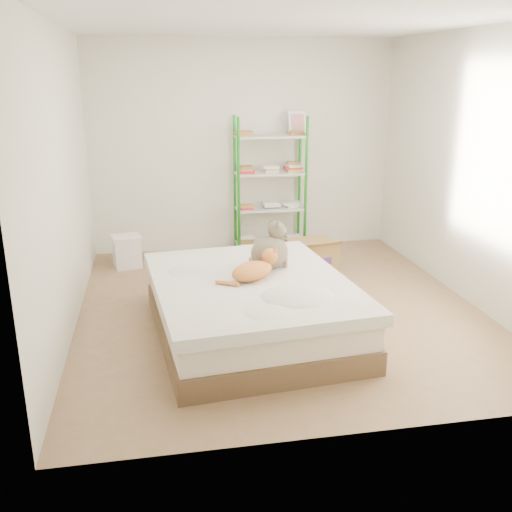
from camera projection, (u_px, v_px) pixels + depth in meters
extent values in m
cube|color=#9F735C|center=(278.00, 307.00, 5.57)|extent=(3.80, 4.20, 0.01)
cube|color=white|center=(282.00, 21.00, 4.78)|extent=(3.80, 4.20, 0.01)
cube|color=silver|center=(243.00, 147.00, 7.14)|extent=(3.80, 0.01, 2.60)
cube|color=silver|center=(362.00, 236.00, 3.21)|extent=(3.80, 0.01, 2.60)
cube|color=silver|center=(62.00, 182.00, 4.85)|extent=(0.01, 4.20, 2.60)
cube|color=silver|center=(472.00, 169.00, 5.50)|extent=(0.01, 4.20, 2.60)
cube|color=brown|center=(251.00, 324.00, 4.96)|extent=(1.75, 2.10, 0.20)
cube|color=#F0E1C7|center=(251.00, 302.00, 4.89)|extent=(1.70, 2.04, 0.22)
cube|color=silver|center=(251.00, 285.00, 4.85)|extent=(1.79, 2.15, 0.10)
cylinder|color=#1F8A1F|center=(239.00, 189.00, 6.90)|extent=(0.04, 0.04, 1.70)
cylinder|color=#1F8A1F|center=(235.00, 184.00, 7.20)|extent=(0.04, 0.04, 1.70)
cylinder|color=#1F8A1F|center=(306.00, 186.00, 7.05)|extent=(0.04, 0.04, 1.70)
cylinder|color=#1F8A1F|center=(299.00, 182.00, 7.35)|extent=(0.04, 0.04, 1.70)
cube|color=silver|center=(270.00, 243.00, 7.35)|extent=(0.86, 0.34, 0.02)
cube|color=silver|center=(270.00, 209.00, 7.22)|extent=(0.86, 0.34, 0.02)
cube|color=silver|center=(270.00, 173.00, 7.08)|extent=(0.86, 0.34, 0.02)
cube|color=silver|center=(270.00, 136.00, 6.94)|extent=(0.86, 0.34, 0.02)
cube|color=red|center=(247.00, 239.00, 7.28)|extent=(0.20, 0.16, 0.09)
cube|color=red|center=(292.00, 237.00, 7.39)|extent=(0.20, 0.16, 0.09)
cube|color=red|center=(246.00, 205.00, 7.15)|extent=(0.20, 0.16, 0.09)
cube|color=red|center=(270.00, 204.00, 7.20)|extent=(0.20, 0.16, 0.09)
cube|color=red|center=(293.00, 203.00, 7.25)|extent=(0.20, 0.16, 0.09)
cube|color=red|center=(246.00, 169.00, 7.01)|extent=(0.20, 0.16, 0.09)
cube|color=red|center=(270.00, 169.00, 7.06)|extent=(0.20, 0.16, 0.09)
cube|color=red|center=(294.00, 168.00, 7.11)|extent=(0.20, 0.16, 0.09)
cube|color=red|center=(246.00, 132.00, 6.87)|extent=(0.20, 0.16, 0.09)
cube|color=red|center=(294.00, 131.00, 6.98)|extent=(0.20, 0.16, 0.09)
cube|color=white|center=(297.00, 123.00, 7.00)|extent=(0.22, 0.10, 0.27)
cube|color=red|center=(298.00, 123.00, 6.99)|extent=(0.17, 0.07, 0.21)
cube|color=#A98145|center=(311.00, 256.00, 6.55)|extent=(0.56, 0.48, 0.36)
cube|color=#4E2F88|center=(314.00, 262.00, 6.36)|extent=(0.30, 0.05, 0.08)
cube|color=#A98145|center=(317.00, 246.00, 6.31)|extent=(0.53, 0.23, 0.11)
cube|color=white|center=(127.00, 253.00, 6.68)|extent=(0.35, 0.31, 0.35)
cube|color=white|center=(126.00, 237.00, 6.63)|extent=(0.38, 0.35, 0.03)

